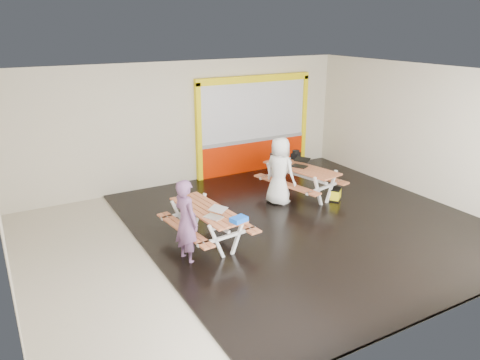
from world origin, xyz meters
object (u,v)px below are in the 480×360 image
laptop_left (215,214)px  dark_case (277,198)px  laptop_right (300,164)px  backpack (296,159)px  person_right (280,171)px  picnic_table_left (207,217)px  fluke_bag (336,194)px  blue_pouch (239,219)px  toolbox (278,156)px  picnic_table_right (301,174)px  person_left (186,222)px

laptop_left → dark_case: size_ratio=1.20×
laptop_right → backpack: (0.42, 0.79, -0.14)m
person_right → backpack: (1.24, 1.02, -0.12)m
picnic_table_left → fluke_bag: picnic_table_left is taller
laptop_right → blue_pouch: 3.88m
person_right → toolbox: person_right is taller
picnic_table_right → laptop_right: bearing=66.3°
picnic_table_right → laptop_left: 3.81m
picnic_table_right → backpack: size_ratio=4.57×
laptop_right → blue_pouch: (-3.15, -2.27, -0.06)m
picnic_table_left → backpack: backpack is taller
picnic_table_left → laptop_left: laptop_left is taller
person_right → laptop_left: bearing=100.0°
picnic_table_right → person_right: 0.82m
backpack → dark_case: backpack is taller
person_left → blue_pouch: (0.93, -0.42, 0.01)m
person_right → toolbox: bearing=-53.2°
picnic_table_right → laptop_left: size_ratio=4.73×
picnic_table_right → fluke_bag: picnic_table_right is taller
person_right → picnic_table_left: bearing=92.6°
person_left → fluke_bag: (4.65, 1.01, -0.64)m
person_right → dark_case: bearing=-8.2°
laptop_left → laptop_right: bearing=27.8°
person_right → blue_pouch: 3.09m
picnic_table_right → blue_pouch: (-3.11, -2.16, 0.20)m
picnic_table_right → person_left: 4.40m
laptop_right → dark_case: (-0.84, -0.16, -0.78)m
dark_case → blue_pouch: bearing=-137.7°
toolbox → picnic_table_right: bearing=-82.6°
picnic_table_left → person_left: person_left is taller
picnic_table_right → person_right: person_right is taller
picnic_table_left → blue_pouch: size_ratio=6.77×
blue_pouch → dark_case: blue_pouch is taller
person_right → fluke_bag: bearing=-134.6°
person_left → picnic_table_right: bearing=-78.1°
picnic_table_left → person_right: (2.60, 1.14, 0.27)m
laptop_right → laptop_left: bearing=-152.2°
picnic_table_right → fluke_bag: 1.05m
backpack → laptop_left: bearing=-146.1°
dark_case → fluke_bag: size_ratio=0.95×
blue_pouch → person_left: bearing=156.0°
person_left → dark_case: size_ratio=4.06×
person_left → blue_pouch: bearing=-125.5°
backpack → fluke_bag: size_ratio=1.18×
toolbox → fluke_bag: size_ratio=0.97×
picnic_table_right → dark_case: 0.95m
person_left → toolbox: 4.74m
laptop_left → backpack: bearing=33.9°
person_left → toolbox: size_ratio=3.97×
laptop_right → fluke_bag: bearing=-56.3°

